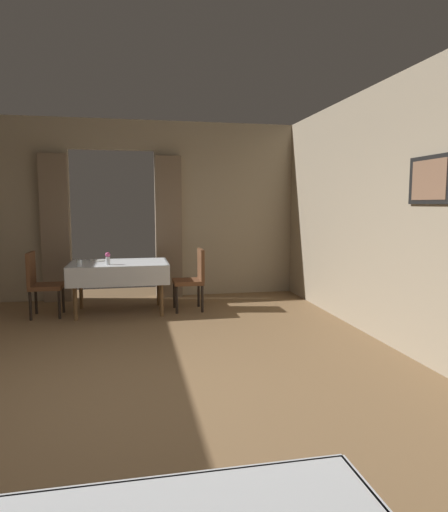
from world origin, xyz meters
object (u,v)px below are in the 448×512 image
Objects in this scene: chair_mid_right at (193,276)px; glass_mid_c at (79,263)px; dining_table_mid at (119,269)px; plate_mid_b at (97,261)px; chair_mid_left at (40,281)px; flower_vase_mid at (108,258)px.

chair_mid_right reaches higher than glass_mid_c.
plate_mid_b reaches higher than dining_table_mid.
chair_mid_left reaches higher than dining_table_mid.
chair_mid_left reaches higher than flower_vase_mid.
plate_mid_b is at bearing 169.31° from chair_mid_right.
chair_mid_right reaches higher than flower_vase_mid.
chair_mid_left reaches higher than glass_mid_c.
chair_mid_left is (-1.09, -0.05, -0.14)m from dining_table_mid.
dining_table_mid is at bearing -32.51° from plate_mid_b.
plate_mid_b is 0.57m from glass_mid_c.
flower_vase_mid is at bearing -11.03° from chair_mid_left.
flower_vase_mid is (0.95, -0.19, 0.33)m from chair_mid_left.
chair_mid_right is at bearing -0.21° from chair_mid_left.
chair_mid_left is at bearing 179.79° from chair_mid_right.
plate_mid_b is 2.51× the size of glass_mid_c.
chair_mid_left is 10.54× the size of glass_mid_c.
chair_mid_right is 1.29m from flower_vase_mid.
flower_vase_mid is (-1.24, -0.18, 0.33)m from chair_mid_right.
glass_mid_c is at bearing -147.96° from dining_table_mid.
glass_mid_c reaches higher than plate_mid_b.
flower_vase_mid is 2.01× the size of glass_mid_c.
dining_table_mid is at bearing 58.78° from flower_vase_mid.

